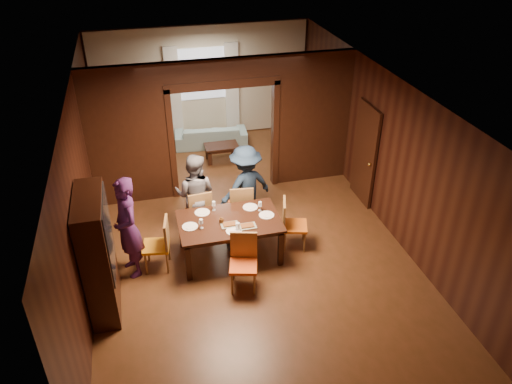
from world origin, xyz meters
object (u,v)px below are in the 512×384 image
object	(u,v)px
sofa	(211,135)
coffee_table	(222,153)
chair_far_l	(199,211)
hutch	(98,255)
chair_near	(243,264)
dining_table	(230,238)
chair_right	(295,224)
person_navy	(246,186)
person_purple	(128,228)
chair_left	(156,245)
chair_far_r	(241,205)
person_grey	(195,194)

from	to	relation	value
sofa	coffee_table	world-z (taller)	sofa
chair_far_l	hutch	world-z (taller)	hutch
hutch	chair_near	bearing A→B (deg)	-3.20
coffee_table	chair_far_l	bearing A→B (deg)	-108.82
dining_table	chair_right	size ratio (longest dim) A/B	1.82
person_navy	chair_far_l	bearing A→B (deg)	-14.10
person_purple	chair_far_l	bearing A→B (deg)	105.74
coffee_table	chair_left	bearing A→B (deg)	-116.34
person_purple	dining_table	xyz separation A→B (m)	(1.71, 0.02, -0.53)
person_navy	sofa	world-z (taller)	person_navy
chair_far_l	hutch	xyz separation A→B (m)	(-1.73, -1.61, 0.52)
chair_far_r	dining_table	bearing A→B (deg)	71.54
person_navy	dining_table	size ratio (longest dim) A/B	0.94
chair_right	hutch	distance (m)	3.46
coffee_table	chair_right	size ratio (longest dim) A/B	0.82
chair_far_l	chair_right	bearing A→B (deg)	146.64
chair_right	chair_far_r	xyz separation A→B (m)	(-0.81, 0.86, 0.00)
sofa	chair_near	size ratio (longest dim) A/B	1.88
person_grey	chair_far_r	bearing A→B (deg)	-161.28
person_navy	coffee_table	bearing A→B (deg)	-110.02
chair_far_l	chair_far_r	world-z (taller)	same
chair_far_r	hutch	distance (m)	3.04
chair_far_l	chair_near	distance (m)	1.79
person_purple	dining_table	distance (m)	1.79
coffee_table	dining_table	bearing A→B (deg)	-98.42
chair_far_r	chair_near	xyz separation A→B (m)	(-0.34, -1.72, 0.00)
dining_table	chair_right	bearing A→B (deg)	-1.02
chair_near	person_purple	bearing A→B (deg)	168.93
hutch	chair_left	bearing A→B (deg)	40.89
coffee_table	chair_far_l	world-z (taller)	chair_far_l
person_grey	person_navy	world-z (taller)	person_navy
chair_left	hutch	distance (m)	1.25
person_grey	sofa	size ratio (longest dim) A/B	0.89
person_purple	person_navy	xyz separation A→B (m)	(2.22, 0.95, -0.08)
person_purple	chair_far_l	world-z (taller)	person_purple
chair_far_r	person_purple	bearing A→B (deg)	28.56
person_grey	person_navy	bearing A→B (deg)	-154.98
person_purple	hutch	xyz separation A→B (m)	(-0.44, -0.74, 0.09)
chair_left	chair_far_l	xyz separation A→B (m)	(0.87, 0.87, 0.00)
hutch	chair_far_r	bearing A→B (deg)	32.25
person_navy	chair_near	world-z (taller)	person_navy
chair_left	chair_far_l	distance (m)	1.22
person_navy	person_purple	bearing A→B (deg)	3.87
person_purple	person_navy	size ratio (longest dim) A/B	1.09
person_grey	sofa	xyz separation A→B (m)	(0.90, 3.69, -0.55)
chair_left	chair_far_r	size ratio (longest dim) A/B	1.00
coffee_table	chair_far_r	world-z (taller)	chair_far_r
person_grey	chair_far_l	bearing A→B (deg)	150.55
person_grey	dining_table	xyz separation A→B (m)	(0.46, -0.90, -0.44)
chair_near	hutch	bearing A→B (deg)	-167.95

